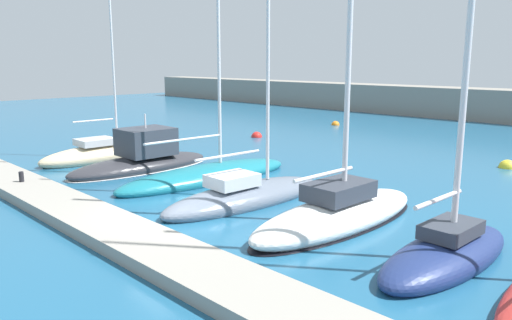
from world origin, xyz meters
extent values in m
plane|color=#1E567A|center=(0.00, 0.00, 0.00)|extent=(120.00, 120.00, 0.00)
cube|color=gray|center=(0.00, -1.97, 0.20)|extent=(31.87, 2.08, 0.40)
ellipsoid|color=beige|center=(-11.90, 3.93, 0.26)|extent=(2.32, 7.47, 1.28)
cylinder|color=silver|center=(-11.90, 4.73, 6.94)|extent=(0.11, 0.11, 12.10)
cylinder|color=silver|center=(-11.91, 3.37, 2.26)|extent=(0.10, 2.32, 0.08)
cube|color=silver|center=(-11.91, 3.41, 1.08)|extent=(1.55, 1.97, 0.37)
ellipsoid|color=#2D2D33|center=(-8.14, 3.92, 0.21)|extent=(2.52, 7.84, 1.06)
ellipsoid|color=silver|center=(-8.14, 3.92, 0.02)|extent=(2.55, 7.92, 0.12)
cube|color=#333842|center=(-8.14, 4.29, 1.42)|extent=(2.14, 2.55, 1.37)
cube|color=black|center=(-8.14, 5.05, 1.63)|extent=(1.92, 0.65, 0.77)
cylinder|color=silver|center=(-8.14, 4.29, 2.47)|extent=(0.08, 0.08, 0.73)
ellipsoid|color=#19707F|center=(-4.06, 4.98, 0.16)|extent=(2.71, 9.58, 1.13)
cylinder|color=silver|center=(-4.10, 3.72, 2.04)|extent=(0.23, 4.04, 0.11)
ellipsoid|color=slate|center=(-0.01, 3.68, 0.19)|extent=(2.55, 7.84, 1.19)
cylinder|color=silver|center=(0.04, 4.80, 7.53)|extent=(0.14, 0.14, 13.49)
cylinder|color=silver|center=(-0.05, 2.79, 2.00)|extent=(0.22, 3.02, 0.10)
cube|color=silver|center=(-0.04, 2.96, 1.02)|extent=(1.43, 1.86, 0.48)
ellipsoid|color=white|center=(4.11, 4.07, 0.29)|extent=(2.50, 8.07, 1.23)
ellipsoid|color=black|center=(4.11, 4.07, 0.02)|extent=(2.53, 8.15, 0.12)
cylinder|color=silver|center=(4.10, 3.27, 1.88)|extent=(0.17, 2.90, 0.13)
cube|color=#333842|center=(4.11, 4.07, 1.19)|extent=(1.55, 2.37, 0.58)
ellipsoid|color=navy|center=(8.20, 3.50, 0.20)|extent=(2.11, 6.11, 1.09)
cylinder|color=silver|center=(8.20, 3.80, 6.31)|extent=(0.17, 0.17, 11.14)
cylinder|color=silver|center=(8.19, 2.80, 1.96)|extent=(0.15, 2.38, 0.12)
cube|color=#333842|center=(8.20, 3.67, 0.94)|extent=(1.15, 1.85, 0.39)
sphere|color=red|center=(-11.96, 15.92, 0.00)|extent=(0.79, 0.79, 0.79)
sphere|color=orange|center=(-12.16, 25.65, 0.00)|extent=(0.71, 0.71, 0.71)
sphere|color=yellow|center=(4.75, 17.82, 0.00)|extent=(0.86, 0.86, 0.86)
cylinder|color=black|center=(-8.01, -1.97, 0.62)|extent=(0.20, 0.20, 0.44)
camera|label=1|loc=(13.82, -9.30, 5.49)|focal=35.13mm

